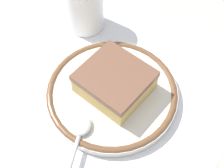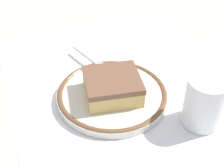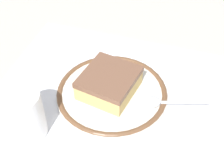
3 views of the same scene
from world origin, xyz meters
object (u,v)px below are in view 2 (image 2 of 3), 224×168
plate (112,94)px  spoon (97,64)px  cake_slice (112,86)px  cup (204,105)px

plate → spoon: bearing=178.7°
cake_slice → spoon: bearing=178.0°
spoon → cup: cup is taller
plate → spoon: size_ratio=1.71×
cake_slice → spoon: 0.10m
plate → spoon: (-0.09, 0.00, 0.01)m
plate → spoon: 0.09m
plate → cake_slice: cake_slice is taller
plate → cake_slice: bearing=-13.6°
cake_slice → spoon: (-0.09, 0.00, -0.02)m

